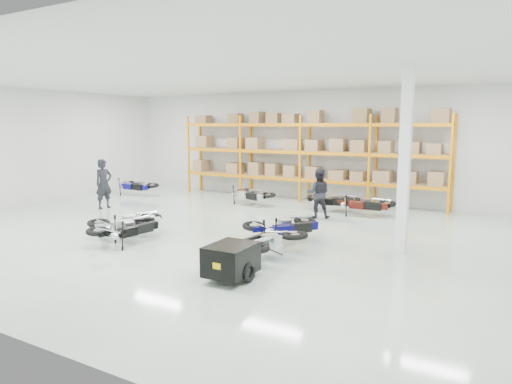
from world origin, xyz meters
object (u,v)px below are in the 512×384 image
Objects in this scene: moto_black_far_left at (127,224)px; moto_back_a at (136,183)px; person_left at (104,184)px; trailer at (231,260)px; moto_back_d at (364,200)px; person_back at (318,193)px; moto_back_b at (251,191)px; moto_silver_left at (128,218)px; moto_back_c at (332,197)px; moto_touring_right at (269,236)px; moto_blue_centre at (284,222)px.

moto_black_far_left is 0.95× the size of moto_back_a.
moto_black_far_left is 5.69m from person_left.
trailer is 0.95× the size of moto_back_a.
person_back reaches higher than moto_back_d.
moto_back_a is (-5.86, 6.37, 0.03)m from moto_black_far_left.
person_left is (-8.48, 4.41, 0.50)m from trailer.
moto_back_d is at bearing -69.46° from moto_back_b.
moto_back_c is at bearing -90.70° from moto_silver_left.
moto_back_b is at bearing 132.52° from moto_touring_right.
person_left is 1.11× the size of person_back.
moto_back_b is 0.96× the size of person_left.
moto_back_b is 1.05× the size of moto_back_c.
person_left is at bearing 109.53° from moto_back_d.
trailer is at bearing -106.89° from person_left.
trailer is (0.40, -3.21, -0.14)m from moto_blue_centre.
moto_touring_right is 1.10× the size of person_back.
moto_back_c is at bearing -110.80° from person_back.
moto_back_a is 10.19m from moto_back_d.
moto_back_c is (-0.84, 8.08, 0.09)m from trailer.
moto_back_b and moto_back_d have the same top height.
person_back is (3.54, 5.17, 0.28)m from moto_silver_left.
person_back is (3.06, 5.70, 0.30)m from moto_black_far_left.
moto_back_b is at bearing 89.19° from moto_back_d.
moto_silver_left is at bearing -39.21° from moto_black_far_left.
moto_blue_centre is 8.17m from person_left.
moto_silver_left is 0.97× the size of moto_touring_right.
moto_back_a is at bearing 113.55° from moto_back_b.
moto_silver_left is 0.71m from moto_black_far_left.
person_back is (-0.46, 3.52, 0.26)m from moto_blue_centre.
moto_silver_left reaches higher than moto_black_far_left.
moto_blue_centre is 3.24m from trailer.
moto_black_far_left is 1.03× the size of moto_back_c.
trailer is at bearing 173.47° from moto_back_c.
moto_blue_centre is 4.89m from moto_back_c.
person_left reaches higher than moto_blue_centre.
person_left is (-4.41, -3.36, 0.38)m from moto_back_b.
moto_blue_centre is 1.00× the size of person_left.
moto_back_c is 8.48m from person_left.
moto_back_d is at bearing -58.37° from person_left.
moto_blue_centre is 10.27m from moto_back_a.
moto_back_a is (-9.78, 5.80, -0.00)m from moto_touring_right.
moto_silver_left is 1.03× the size of moto_black_far_left.
moto_back_c is at bearing -105.24° from moto_black_far_left.
moto_blue_centre reaches higher than moto_back_d.
moto_blue_centre is 5.85m from moto_back_b.
moto_back_c reaches higher than trailer.
moto_touring_right is 0.99× the size of person_left.
moto_black_far_left is at bearing 160.37° from moto_silver_left.
moto_touring_right is 1.01× the size of moto_back_a.
person_left reaches higher than moto_silver_left.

